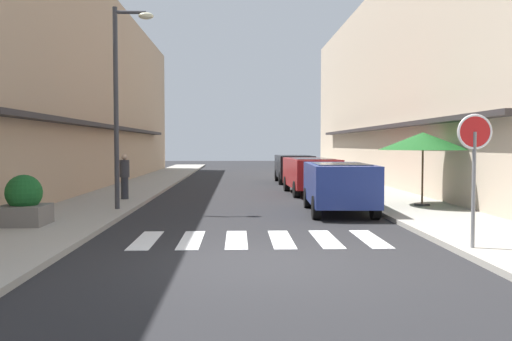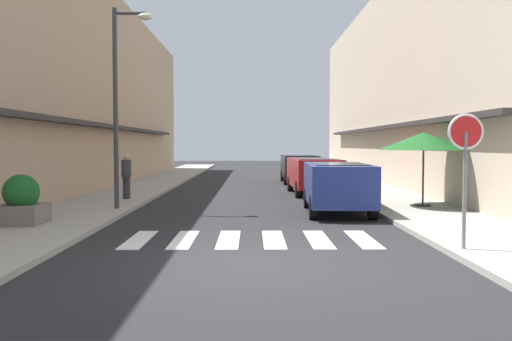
# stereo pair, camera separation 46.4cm
# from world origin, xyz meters

# --- Properties ---
(ground_plane) EXTENTS (84.71, 84.71, 0.00)m
(ground_plane) POSITION_xyz_m (0.00, 15.40, 0.00)
(ground_plane) COLOR #232326
(sidewalk_left) EXTENTS (2.81, 53.91, 0.12)m
(sidewalk_left) POSITION_xyz_m (-4.97, 15.40, 0.06)
(sidewalk_left) COLOR #9E998E
(sidewalk_left) RESTS_ON ground_plane
(sidewalk_right) EXTENTS (2.81, 53.91, 0.12)m
(sidewalk_right) POSITION_xyz_m (4.97, 15.40, 0.06)
(sidewalk_right) COLOR #9E998E
(sidewalk_right) RESTS_ON ground_plane
(building_row_left) EXTENTS (5.50, 36.66, 9.18)m
(building_row_left) POSITION_xyz_m (-8.87, 16.33, 4.59)
(building_row_left) COLOR tan
(building_row_left) RESTS_ON ground_plane
(building_row_right) EXTENTS (5.50, 36.66, 9.78)m
(building_row_right) POSITION_xyz_m (8.87, 16.33, 4.89)
(building_row_right) COLOR #C6B299
(building_row_right) RESTS_ON ground_plane
(crosswalk) EXTENTS (5.20, 2.20, 0.01)m
(crosswalk) POSITION_xyz_m (-0.00, 2.25, 0.01)
(crosswalk) COLOR silver
(crosswalk) RESTS_ON ground_plane
(parked_car_near) EXTENTS (1.95, 4.05, 1.47)m
(parked_car_near) POSITION_xyz_m (2.52, 6.52, 0.92)
(parked_car_near) COLOR navy
(parked_car_near) RESTS_ON ground_plane
(parked_car_mid) EXTENTS (1.93, 4.47, 1.47)m
(parked_car_mid) POSITION_xyz_m (2.52, 12.55, 0.92)
(parked_car_mid) COLOR maroon
(parked_car_mid) RESTS_ON ground_plane
(parked_car_far) EXTENTS (1.82, 4.18, 1.47)m
(parked_car_far) POSITION_xyz_m (2.52, 19.04, 0.92)
(parked_car_far) COLOR black
(parked_car_far) RESTS_ON ground_plane
(round_street_sign) EXTENTS (0.65, 0.07, 2.45)m
(round_street_sign) POSITION_xyz_m (3.86, 0.62, 1.99)
(round_street_sign) COLOR slate
(round_street_sign) RESTS_ON sidewalk_right
(street_lamp) EXTENTS (1.19, 0.28, 5.90)m
(street_lamp) POSITION_xyz_m (-3.84, 6.87, 3.68)
(street_lamp) COLOR #38383D
(street_lamp) RESTS_ON sidewalk_left
(cafe_umbrella) EXTENTS (2.74, 2.74, 2.28)m
(cafe_umbrella) POSITION_xyz_m (5.31, 7.43, 2.12)
(cafe_umbrella) COLOR #262626
(cafe_umbrella) RESTS_ON sidewalk_right
(planter_corner) EXTENTS (1.05, 1.05, 1.19)m
(planter_corner) POSITION_xyz_m (-5.49, 3.75, 0.64)
(planter_corner) COLOR slate
(planter_corner) RESTS_ON sidewalk_left
(pedestrian_walking_near) EXTENTS (0.34, 0.34, 1.57)m
(pedestrian_walking_near) POSITION_xyz_m (-4.40, 9.73, 0.94)
(pedestrian_walking_near) COLOR #282B33
(pedestrian_walking_near) RESTS_ON sidewalk_left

